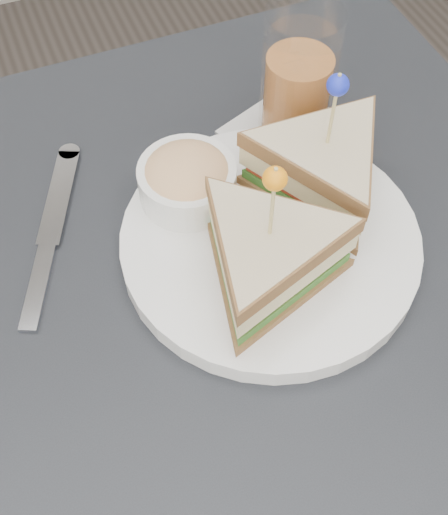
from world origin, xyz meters
TOP-DOWN VIEW (x-y plane):
  - ground_plane at (0.00, 0.00)m, footprint 3.50×3.50m
  - table at (0.00, 0.00)m, footprint 0.80×0.80m
  - plate_meal at (0.08, 0.04)m, footprint 0.36×0.35m
  - cutlery_knife at (-0.13, 0.13)m, footprint 0.12×0.23m
  - drink_set at (0.16, 0.17)m, footprint 0.16×0.16m

SIDE VIEW (x-z plane):
  - ground_plane at x=0.00m, z-range 0.00..0.00m
  - table at x=0.00m, z-range 0.30..1.05m
  - cutlery_knife at x=-0.13m, z-range 0.75..0.76m
  - plate_meal at x=0.08m, z-range 0.71..0.89m
  - drink_set at x=0.16m, z-range 0.74..0.90m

